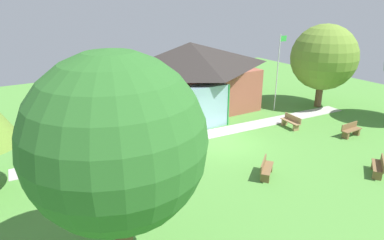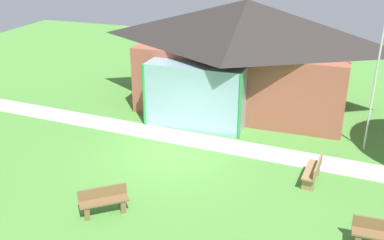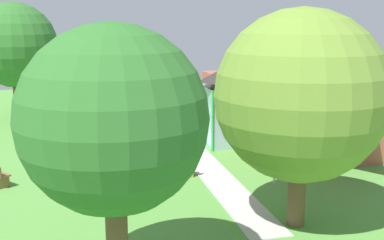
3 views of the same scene
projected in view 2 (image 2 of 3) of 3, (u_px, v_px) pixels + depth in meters
ground_plane at (174, 155)px, 17.40m from camera, size 44.00×44.00×0.00m
pavilion at (243, 53)px, 21.13m from camera, size 10.53×6.91×5.16m
footpath at (188, 139)px, 18.74m from camera, size 22.67×2.59×0.03m
flagpole at (377, 73)px, 16.67m from camera, size 0.64×0.08×5.71m
bench_lawn_far_right at (380, 236)px, 12.22m from camera, size 1.51×0.47×0.84m
bench_front_center at (104, 202)px, 13.74m from camera, size 1.44×1.29×0.84m
bench_mid_right at (313, 172)px, 15.42m from camera, size 0.56×1.53×0.84m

